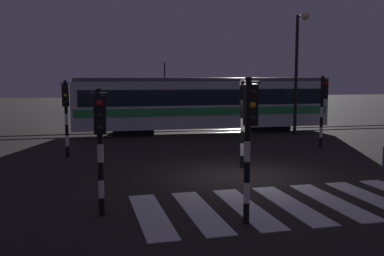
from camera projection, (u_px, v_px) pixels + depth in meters
ground_plane at (244, 176)px, 14.83m from camera, size 120.00×120.00×0.00m
rail_near at (177, 134)px, 25.50m from camera, size 80.00×0.12×0.03m
rail_far at (173, 131)px, 26.89m from camera, size 80.00×0.12×0.03m
crosswalk_zebra at (290, 204)px, 11.47m from camera, size 8.03×3.69×0.02m
traffic_light_corner_far_right at (323, 101)px, 20.47m from camera, size 0.36×0.42×3.35m
traffic_light_corner_near_left at (100, 133)px, 10.28m from camera, size 0.36×0.42×3.03m
traffic_light_median_centre at (243, 111)px, 15.81m from camera, size 0.36×0.42×3.19m
traffic_light_corner_far_left at (66, 107)px, 18.00m from camera, size 0.36×0.42×3.16m
traffic_light_kerb_mid_left at (249, 128)px, 9.71m from camera, size 0.36×0.42×3.30m
street_lamp_trackside_right at (299, 58)px, 24.84m from camera, size 0.44×1.21×6.80m
tram at (202, 103)px, 26.38m from camera, size 15.37×2.58×4.15m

